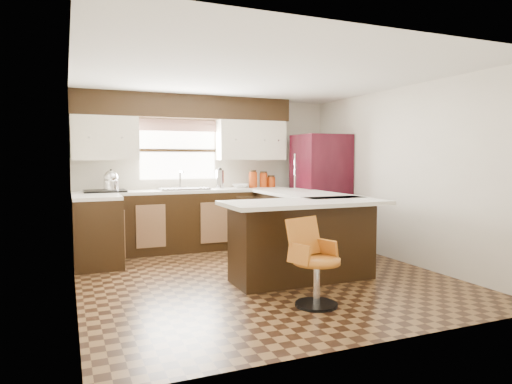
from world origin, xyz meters
name	(u,v)px	position (x,y,z in m)	size (l,w,h in m)	color
floor	(261,276)	(0.00, 0.00, 0.00)	(4.40, 4.40, 0.00)	#49301A
ceiling	(262,76)	(0.00, 0.00, 2.40)	(4.40, 4.40, 0.00)	silver
wall_back	(208,172)	(0.00, 2.20, 1.20)	(4.40, 4.40, 0.00)	beige
wall_front	(377,189)	(0.00, -2.20, 1.20)	(4.40, 4.40, 0.00)	beige
wall_left	(73,181)	(-2.10, 0.00, 1.20)	(4.40, 4.40, 0.00)	beige
wall_right	(402,175)	(2.10, 0.00, 1.20)	(4.40, 4.40, 0.00)	beige
base_cab_back	(186,221)	(-0.45, 1.90, 0.45)	(3.30, 0.60, 0.90)	black
base_cab_left	(98,233)	(-1.80, 1.25, 0.45)	(0.60, 0.70, 0.90)	black
counter_back	(186,191)	(-0.45, 1.90, 0.92)	(3.30, 0.60, 0.04)	silver
counter_left	(97,197)	(-1.80, 1.25, 0.92)	(0.60, 0.70, 0.04)	silver
soffit	(186,107)	(-0.40, 2.03, 2.22)	(3.40, 0.35, 0.36)	black
upper_cab_left	(105,138)	(-1.62, 2.03, 1.72)	(0.94, 0.35, 0.64)	beige
upper_cab_right	(251,140)	(0.68, 2.03, 1.72)	(1.14, 0.35, 0.64)	beige
window_pane	(178,150)	(-0.50, 2.18, 1.55)	(1.20, 0.02, 0.90)	white
valance	(179,126)	(-0.50, 2.14, 1.94)	(1.30, 0.06, 0.18)	#D19B93
sink	(183,189)	(-0.50, 1.88, 0.96)	(0.75, 0.45, 0.03)	#B2B2B7
dishwasher	(253,221)	(0.55, 1.61, 0.43)	(0.58, 0.03, 0.78)	black
cooktop	(105,191)	(-1.65, 1.88, 0.96)	(0.58, 0.50, 0.03)	black
peninsula_long	(302,228)	(0.90, 0.62, 0.45)	(0.60, 1.95, 0.90)	black
peninsula_return	(303,242)	(0.38, -0.35, 0.45)	(1.65, 0.60, 0.90)	black
counter_pen_long	(306,194)	(0.95, 0.62, 0.92)	(0.84, 1.95, 0.04)	silver
counter_pen_return	(305,203)	(0.35, -0.44, 0.92)	(1.89, 0.84, 0.04)	silver
refrigerator	(321,190)	(1.69, 1.47, 0.90)	(0.78, 0.74, 1.81)	#360914
bar_chair	(317,263)	(0.05, -1.24, 0.43)	(0.45, 0.45, 0.85)	#B4631B
kettle	(111,180)	(-1.56, 1.88, 1.12)	(0.22, 0.22, 0.30)	silver
percolator	(220,179)	(0.10, 1.90, 1.09)	(0.13, 0.13, 0.29)	silver
mixing_bowl	(240,186)	(0.45, 1.90, 0.98)	(0.27, 0.27, 0.07)	white
canister_large	(253,180)	(0.68, 1.92, 1.07)	(0.14, 0.14, 0.26)	#922F0B
canister_med	(263,180)	(0.87, 1.92, 1.06)	(0.13, 0.13, 0.23)	#922F0B
canister_small	(271,182)	(1.01, 1.92, 1.03)	(0.13, 0.13, 0.17)	#922F0B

